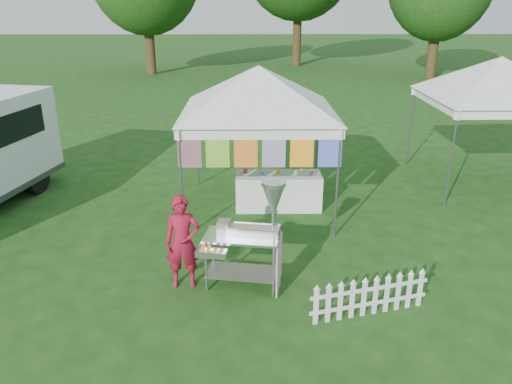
{
  "coord_description": "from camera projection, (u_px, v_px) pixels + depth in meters",
  "views": [
    {
      "loc": [
        -0.18,
        -6.43,
        4.21
      ],
      "look_at": [
        -0.07,
        1.57,
        1.1
      ],
      "focal_mm": 35.0,
      "sensor_mm": 36.0,
      "label": 1
    }
  ],
  "objects": [
    {
      "name": "ground",
      "position": [
        262.0,
        297.0,
        7.52
      ],
      "size": [
        120.0,
        120.0,
        0.0
      ],
      "primitive_type": "plane",
      "color": "#163F12",
      "rests_on": "ground"
    },
    {
      "name": "canopy_main",
      "position": [
        258.0,
        66.0,
        9.69
      ],
      "size": [
        4.24,
        4.24,
        3.45
      ],
      "color": "#59595E",
      "rests_on": "ground"
    },
    {
      "name": "vendor",
      "position": [
        183.0,
        242.0,
        7.58
      ],
      "size": [
        0.57,
        0.4,
        1.49
      ],
      "primitive_type": "imported",
      "rotation": [
        0.0,
        0.0,
        0.08
      ],
      "color": "maroon",
      "rests_on": "ground"
    },
    {
      "name": "donut_cart",
      "position": [
        254.0,
        227.0,
        7.44
      ],
      "size": [
        1.35,
        0.84,
        1.74
      ],
      "rotation": [
        0.0,
        0.0,
        -0.16
      ],
      "color": "gray",
      "rests_on": "ground"
    },
    {
      "name": "canopy_right",
      "position": [
        502.0,
        57.0,
        11.16
      ],
      "size": [
        4.24,
        4.24,
        3.45
      ],
      "color": "#59595E",
      "rests_on": "ground"
    },
    {
      "name": "picket_fence",
      "position": [
        370.0,
        297.0,
        7.01
      ],
      "size": [
        1.74,
        0.49,
        0.56
      ],
      "rotation": [
        0.0,
        0.0,
        0.26
      ],
      "color": "white",
      "rests_on": "ground"
    },
    {
      "name": "display_table",
      "position": [
        278.0,
        191.0,
        10.63
      ],
      "size": [
        1.8,
        0.7,
        0.76
      ],
      "primitive_type": "cube",
      "color": "white",
      "rests_on": "ground"
    }
  ]
}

